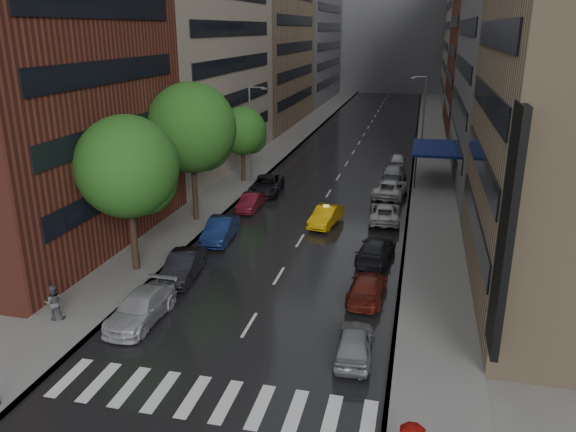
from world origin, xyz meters
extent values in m
plane|color=gray|center=(0.00, 0.00, 0.00)|extent=(220.00, 220.00, 0.00)
cube|color=black|center=(0.00, 50.00, 0.01)|extent=(14.00, 140.00, 0.01)
cube|color=gray|center=(-9.00, 50.00, 0.07)|extent=(4.00, 140.00, 0.15)
cube|color=gray|center=(9.00, 50.00, 0.07)|extent=(4.00, 140.00, 0.15)
cube|color=silver|center=(-6.10, -2.00, 0.01)|extent=(0.55, 2.80, 0.01)
cube|color=silver|center=(-4.70, -2.00, 0.01)|extent=(0.55, 2.80, 0.01)
cube|color=silver|center=(-3.30, -2.00, 0.01)|extent=(0.55, 2.80, 0.01)
cube|color=silver|center=(-1.90, -2.00, 0.01)|extent=(0.55, 2.80, 0.01)
cube|color=silver|center=(-0.50, -2.00, 0.01)|extent=(0.55, 2.80, 0.01)
cube|color=silver|center=(0.90, -2.00, 0.01)|extent=(0.55, 2.80, 0.01)
cube|color=silver|center=(2.30, -2.00, 0.01)|extent=(0.55, 2.80, 0.01)
cube|color=silver|center=(3.70, -2.00, 0.01)|extent=(0.55, 2.80, 0.01)
cube|color=silver|center=(5.10, -2.00, 0.01)|extent=(0.55, 2.80, 0.01)
cube|color=silver|center=(6.50, -2.00, 0.01)|extent=(0.55, 2.80, 0.01)
cube|color=maroon|center=(-15.00, 12.00, 13.00)|extent=(8.00, 20.00, 26.00)
cube|color=#937A5B|center=(-15.00, 64.00, 11.00)|extent=(8.00, 28.00, 22.00)
cube|color=slate|center=(-15.00, 94.00, 19.00)|extent=(8.00, 32.00, 38.00)
cube|color=slate|center=(15.00, 36.00, 12.00)|extent=(8.00, 28.00, 24.00)
cube|color=gray|center=(15.00, 94.00, 14.00)|extent=(8.00, 32.00, 28.00)
cube|color=black|center=(11.10, 2.00, 6.50)|extent=(0.30, 2.20, 10.00)
cube|color=slate|center=(0.00, 118.00, 16.00)|extent=(40.00, 14.00, 32.00)
cylinder|color=#382619|center=(-8.60, 8.72, 2.60)|extent=(0.40, 0.40, 5.20)
sphere|color=#1E5116|center=(-8.60, 8.72, 6.50)|extent=(5.95, 5.95, 5.95)
cylinder|color=#382619|center=(-8.60, 18.23, 2.87)|extent=(0.40, 0.40, 5.73)
sphere|color=#1E5116|center=(-8.60, 18.23, 7.17)|extent=(6.55, 6.55, 6.55)
cylinder|color=#382619|center=(-8.60, 30.13, 1.97)|extent=(0.40, 0.40, 3.93)
sphere|color=#1E5116|center=(-8.60, 30.13, 4.92)|extent=(4.50, 4.50, 4.50)
imported|color=#F7AF0D|center=(1.17, 19.66, 0.71)|extent=(2.19, 4.51, 1.42)
imported|color=#9C9CA1|center=(-5.40, 3.17, 0.74)|extent=(2.18, 5.12, 1.47)
imported|color=black|center=(-5.40, 8.41, 0.77)|extent=(2.07, 4.83, 1.55)
imported|color=#0F1D4A|center=(-5.40, 14.81, 0.79)|extent=(2.00, 4.88, 1.57)
imported|color=#521019|center=(-5.40, 21.88, 0.66)|extent=(1.43, 4.02, 1.32)
imported|color=black|center=(-5.40, 26.90, 0.76)|extent=(2.96, 5.67, 1.53)
imported|color=gray|center=(5.40, 2.40, 0.70)|extent=(1.87, 4.20, 1.40)
imported|color=maroon|center=(5.40, 8.25, 0.67)|extent=(2.08, 4.69, 1.34)
imported|color=black|center=(5.40, 13.69, 0.72)|extent=(2.45, 5.12, 1.44)
imported|color=beige|center=(5.40, 21.59, 0.69)|extent=(2.56, 5.07, 1.38)
imported|color=silver|center=(5.40, 28.23, 0.78)|extent=(3.10, 5.81, 1.55)
imported|color=#A1A2A6|center=(5.40, 34.02, 0.78)|extent=(2.48, 5.47, 1.55)
imported|color=silver|center=(5.40, 40.39, 0.67)|extent=(1.83, 4.01, 1.33)
imported|color=#4E4D53|center=(-9.55, 2.09, 1.07)|extent=(1.11, 1.01, 1.84)
imported|color=black|center=(-9.55, 2.09, 1.80)|extent=(0.96, 0.98, 0.88)
cylinder|color=gray|center=(-7.80, 30.00, 4.65)|extent=(0.18, 0.18, 9.00)
cube|color=gray|center=(-6.40, 30.00, 8.85)|extent=(0.50, 0.22, 0.16)
cylinder|color=gray|center=(7.80, 45.00, 4.65)|extent=(0.18, 0.18, 9.00)
cube|color=gray|center=(6.40, 45.00, 8.85)|extent=(0.50, 0.22, 0.16)
cube|color=navy|center=(9.00, 35.00, 3.15)|extent=(4.00, 8.00, 0.25)
cylinder|color=black|center=(7.40, 31.20, 1.65)|extent=(0.12, 0.12, 3.00)
cylinder|color=black|center=(7.40, 38.80, 1.65)|extent=(0.12, 0.12, 3.00)
camera|label=1|loc=(7.60, -19.62, 14.04)|focal=35.00mm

